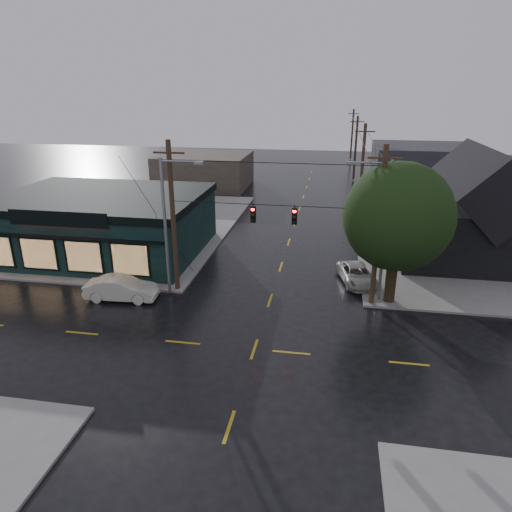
% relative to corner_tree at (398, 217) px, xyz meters
% --- Properties ---
extents(ground_plane, '(160.00, 160.00, 0.00)m').
position_rel_corner_tree_xyz_m(ground_plane, '(-7.65, -7.00, -5.77)').
color(ground_plane, black).
extents(sidewalk_nw, '(28.00, 28.00, 0.15)m').
position_rel_corner_tree_xyz_m(sidewalk_nw, '(-27.65, 13.00, -5.69)').
color(sidewalk_nw, slate).
rests_on(sidewalk_nw, ground).
extents(pizza_shop, '(16.30, 12.34, 4.90)m').
position_rel_corner_tree_xyz_m(pizza_shop, '(-22.65, 5.94, -3.21)').
color(pizza_shop, black).
rests_on(pizza_shop, ground).
extents(ne_building, '(12.60, 11.60, 8.75)m').
position_rel_corner_tree_xyz_m(ne_building, '(7.35, 10.00, -1.29)').
color(ne_building, black).
rests_on(ne_building, ground).
extents(corner_tree, '(6.69, 6.69, 8.99)m').
position_rel_corner_tree_xyz_m(corner_tree, '(0.00, 0.00, 0.00)').
color(corner_tree, black).
rests_on(corner_tree, ground).
extents(utility_pole_nw, '(2.00, 0.32, 10.15)m').
position_rel_corner_tree_xyz_m(utility_pole_nw, '(-14.15, -0.50, -5.77)').
color(utility_pole_nw, black).
rests_on(utility_pole_nw, ground).
extents(utility_pole_ne, '(2.00, 0.32, 10.15)m').
position_rel_corner_tree_xyz_m(utility_pole_ne, '(-1.15, -0.50, -5.77)').
color(utility_pole_ne, black).
rests_on(utility_pole_ne, ground).
extents(utility_pole_far_a, '(2.00, 0.32, 9.65)m').
position_rel_corner_tree_xyz_m(utility_pole_far_a, '(-1.15, 21.00, -5.77)').
color(utility_pole_far_a, black).
rests_on(utility_pole_far_a, ground).
extents(utility_pole_far_b, '(2.00, 0.32, 9.15)m').
position_rel_corner_tree_xyz_m(utility_pole_far_b, '(-1.15, 41.00, -5.77)').
color(utility_pole_far_b, black).
rests_on(utility_pole_far_b, ground).
extents(utility_pole_far_c, '(2.00, 0.32, 9.15)m').
position_rel_corner_tree_xyz_m(utility_pole_far_c, '(-1.15, 61.00, -5.77)').
color(utility_pole_far_c, black).
rests_on(utility_pole_far_c, ground).
extents(span_signal_assembly, '(13.00, 0.48, 1.23)m').
position_rel_corner_tree_xyz_m(span_signal_assembly, '(-7.55, -0.50, -0.07)').
color(span_signal_assembly, black).
rests_on(span_signal_assembly, ground).
extents(streetlight_nw, '(5.40, 0.30, 9.15)m').
position_rel_corner_tree_xyz_m(streetlight_nw, '(-14.45, -1.20, -5.77)').
color(streetlight_nw, gray).
rests_on(streetlight_nw, ground).
extents(streetlight_ne, '(5.40, 0.30, 9.15)m').
position_rel_corner_tree_xyz_m(streetlight_ne, '(-0.65, 0.20, -5.77)').
color(streetlight_ne, gray).
rests_on(streetlight_ne, ground).
extents(bg_building_west, '(12.00, 10.00, 4.40)m').
position_rel_corner_tree_xyz_m(bg_building_west, '(-21.65, 33.00, -3.57)').
color(bg_building_west, '#3E332D').
rests_on(bg_building_west, ground).
extents(bg_building_east, '(14.00, 12.00, 5.60)m').
position_rel_corner_tree_xyz_m(bg_building_east, '(8.35, 38.00, -2.97)').
color(bg_building_east, '#29292F').
rests_on(bg_building_east, ground).
extents(sedan_cream, '(4.82, 2.00, 1.55)m').
position_rel_corner_tree_xyz_m(sedan_cream, '(-17.29, -2.48, -4.99)').
color(sedan_cream, beige).
rests_on(sedan_cream, ground).
extents(suv_silver, '(3.12, 4.90, 1.26)m').
position_rel_corner_tree_xyz_m(suv_silver, '(-1.97, 2.85, -5.14)').
color(suv_silver, '#A6A399').
rests_on(suv_silver, ground).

